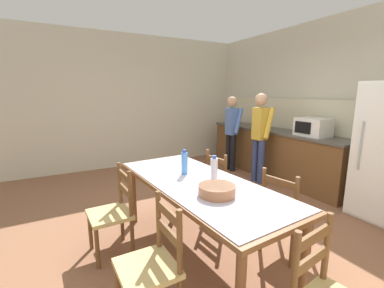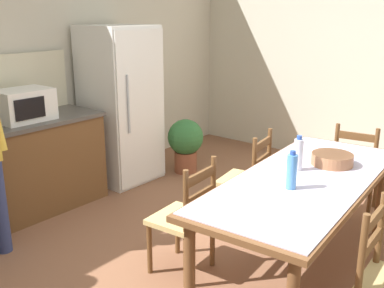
% 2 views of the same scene
% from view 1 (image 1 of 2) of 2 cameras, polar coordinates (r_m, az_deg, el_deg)
% --- Properties ---
extents(ground_plane, '(8.32, 8.32, 0.00)m').
position_cam_1_polar(ground_plane, '(3.42, 3.31, -17.52)').
color(ground_plane, brown).
extents(wall_back, '(6.52, 0.12, 2.90)m').
position_cam_1_polar(wall_back, '(4.95, 30.93, 7.45)').
color(wall_back, beige).
rests_on(wall_back, ground).
extents(wall_left, '(0.12, 5.20, 2.90)m').
position_cam_1_polar(wall_left, '(6.01, -13.33, 9.14)').
color(wall_left, beige).
rests_on(wall_left, ground).
extents(kitchen_counter, '(3.17, 0.66, 0.94)m').
position_cam_1_polar(kitchen_counter, '(5.39, 17.63, -1.83)').
color(kitchen_counter, brown).
rests_on(kitchen_counter, ground).
extents(counter_splashback, '(3.13, 0.03, 0.60)m').
position_cam_1_polar(counter_splashback, '(5.50, 20.38, 6.32)').
color(counter_splashback, beige).
rests_on(counter_splashback, kitchen_counter).
extents(microwave, '(0.50, 0.39, 0.30)m').
position_cam_1_polar(microwave, '(4.73, 25.29, 3.41)').
color(microwave, white).
rests_on(microwave, kitchen_counter).
extents(dining_table, '(2.21, 1.03, 0.79)m').
position_cam_1_polar(dining_table, '(2.60, 1.45, -9.89)').
color(dining_table, brown).
rests_on(dining_table, ground).
extents(bottle_near_centre, '(0.07, 0.07, 0.27)m').
position_cam_1_polar(bottle_near_centre, '(2.75, -1.68, -4.21)').
color(bottle_near_centre, '#4C8ED6').
rests_on(bottle_near_centre, dining_table).
extents(bottle_off_centre, '(0.07, 0.07, 0.27)m').
position_cam_1_polar(bottle_off_centre, '(2.51, 4.93, -5.78)').
color(bottle_off_centre, silver).
rests_on(bottle_off_centre, dining_table).
extents(serving_bowl, '(0.32, 0.32, 0.09)m').
position_cam_1_polar(serving_bowl, '(2.24, 5.55, -10.00)').
color(serving_bowl, '#9E6642').
rests_on(serving_bowl, dining_table).
extents(chair_side_near_right, '(0.43, 0.41, 0.91)m').
position_cam_1_polar(chair_side_near_right, '(2.04, -8.88, -25.02)').
color(chair_side_near_right, brown).
rests_on(chair_side_near_right, ground).
extents(chair_side_near_left, '(0.44, 0.42, 0.91)m').
position_cam_1_polar(chair_side_near_left, '(2.84, -17.11, -14.34)').
color(chair_side_near_left, brown).
rests_on(chair_side_near_left, ground).
extents(chair_side_far_left, '(0.45, 0.44, 0.91)m').
position_cam_1_polar(chair_side_far_left, '(3.47, 6.99, -9.10)').
color(chair_side_far_left, brown).
rests_on(chair_side_far_left, ground).
extents(chair_side_far_right, '(0.48, 0.46, 0.91)m').
position_cam_1_polar(chair_side_far_right, '(2.85, 19.92, -14.40)').
color(chair_side_far_right, brown).
rests_on(chair_side_far_right, ground).
extents(person_at_sink, '(0.39, 0.27, 1.57)m').
position_cam_1_polar(person_at_sink, '(5.49, 8.81, 3.19)').
color(person_at_sink, black).
rests_on(person_at_sink, ground).
extents(person_at_counter, '(0.41, 0.28, 1.64)m').
position_cam_1_polar(person_at_counter, '(4.82, 14.82, 2.29)').
color(person_at_counter, navy).
rests_on(person_at_counter, ground).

